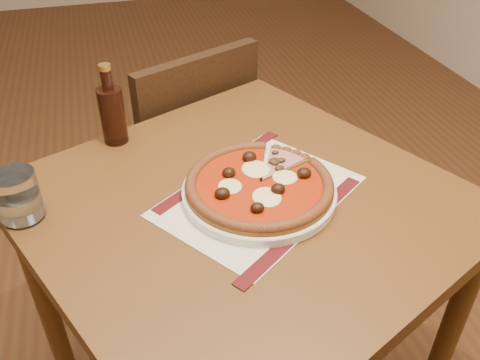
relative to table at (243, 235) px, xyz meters
name	(u,v)px	position (x,y,z in m)	size (l,w,h in m)	color
table	(243,235)	(0.00, 0.00, 0.00)	(1.06, 1.06, 0.75)	brown
chair_far	(184,155)	(-0.02, 0.59, -0.16)	(0.53, 0.53, 0.85)	black
placemat	(259,196)	(0.03, 0.00, 0.10)	(0.39, 0.28, 0.00)	beige
plate	(259,192)	(0.03, 0.00, 0.11)	(0.31, 0.31, 0.02)	white
pizza	(259,184)	(0.03, 0.00, 0.13)	(0.30, 0.30, 0.04)	#8D5C22
ham_slice	(282,161)	(0.10, 0.06, 0.13)	(0.13, 0.12, 0.02)	#8D5C22
water_glass	(18,196)	(-0.42, 0.06, 0.15)	(0.08, 0.08, 0.10)	white
bottle	(112,113)	(-0.23, 0.29, 0.18)	(0.06, 0.06, 0.19)	black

